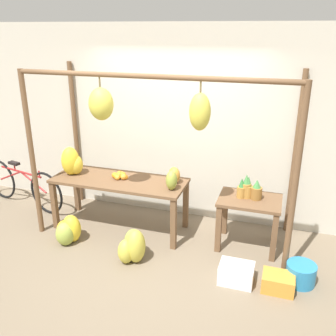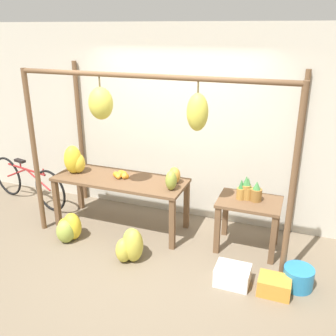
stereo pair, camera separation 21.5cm
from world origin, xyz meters
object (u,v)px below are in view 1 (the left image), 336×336
at_px(pineapple_cluster, 249,189).
at_px(banana_pile_ground_left, 68,230).
at_px(orange_pile, 120,175).
at_px(banana_pile_ground_right, 133,246).
at_px(fruit_crate_white, 236,273).
at_px(papaya_pile, 173,178).
at_px(fruit_crate_purple, 278,282).
at_px(banana_pile_on_table, 73,163).
at_px(blue_bucket, 301,274).
at_px(parked_bicycle, 23,185).

bearing_deg(pineapple_cluster, banana_pile_ground_left, -164.04).
bearing_deg(orange_pile, banana_pile_ground_right, -56.60).
bearing_deg(fruit_crate_white, banana_pile_ground_left, 175.80).
height_order(papaya_pile, fruit_crate_purple, papaya_pile).
bearing_deg(banana_pile_ground_left, fruit_crate_purple, -3.59).
bearing_deg(pineapple_cluster, fruit_crate_white, -89.68).
bearing_deg(orange_pile, banana_pile_on_table, -175.14).
distance_m(banana_pile_ground_left, fruit_crate_white, 2.29).
bearing_deg(fruit_crate_purple, blue_bucket, 40.22).
bearing_deg(banana_pile_on_table, fruit_crate_white, -16.06).
height_order(banana_pile_ground_right, papaya_pile, papaya_pile).
relative_size(pineapple_cluster, blue_bucket, 0.95).
distance_m(pineapple_cluster, parked_bicycle, 3.59).
height_order(banana_pile_on_table, blue_bucket, banana_pile_on_table).
relative_size(banana_pile_on_table, parked_bicycle, 0.24).
height_order(orange_pile, pineapple_cluster, pineapple_cluster).
height_order(banana_pile_on_table, parked_bicycle, banana_pile_on_table).
relative_size(pineapple_cluster, fruit_crate_white, 0.81).
distance_m(banana_pile_on_table, pineapple_cluster, 2.47).
height_order(pineapple_cluster, papaya_pile, papaya_pile).
xyz_separation_m(banana_pile_on_table, blue_bucket, (3.17, -0.52, -0.80)).
relative_size(orange_pile, pineapple_cluster, 0.78).
bearing_deg(fruit_crate_white, orange_pile, 156.46).
height_order(fruit_crate_white, papaya_pile, papaya_pile).
relative_size(fruit_crate_white, papaya_pile, 0.89).
height_order(pineapple_cluster, blue_bucket, pineapple_cluster).
bearing_deg(banana_pile_ground_left, blue_bucket, 0.53).
bearing_deg(banana_pile_ground_left, pineapple_cluster, 15.96).
distance_m(papaya_pile, fruit_crate_purple, 1.80).
bearing_deg(banana_pile_ground_right, fruit_crate_purple, -1.30).
bearing_deg(banana_pile_on_table, banana_pile_ground_left, -70.74).
height_order(banana_pile_ground_right, fruit_crate_white, banana_pile_ground_right).
bearing_deg(banana_pile_on_table, papaya_pile, 0.84).
relative_size(banana_pile_ground_left, parked_bicycle, 0.28).
xyz_separation_m(banana_pile_on_table, fruit_crate_white, (2.47, -0.71, -0.82)).
relative_size(parked_bicycle, fruit_crate_purple, 4.96).
xyz_separation_m(banana_pile_on_table, banana_pile_ground_left, (0.19, -0.54, -0.75)).
bearing_deg(blue_bucket, banana_pile_on_table, 170.75).
distance_m(banana_pile_ground_right, blue_bucket, 1.99).
distance_m(banana_pile_ground_right, fruit_crate_purple, 1.75).
xyz_separation_m(orange_pile, banana_pile_ground_right, (0.49, -0.74, -0.60)).
height_order(pineapple_cluster, banana_pile_ground_right, pineapple_cluster).
distance_m(pineapple_cluster, blue_bucket, 1.16).
bearing_deg(fruit_crate_white, banana_pile_on_table, 163.94).
relative_size(fruit_crate_white, blue_bucket, 1.16).
distance_m(fruit_crate_white, parked_bicycle, 3.69).
bearing_deg(orange_pile, papaya_pile, -2.77).
xyz_separation_m(banana_pile_ground_left, papaya_pile, (1.29, 0.57, 0.70)).
bearing_deg(fruit_crate_white, fruit_crate_purple, -0.57).
height_order(banana_pile_ground_left, blue_bucket, banana_pile_ground_left).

